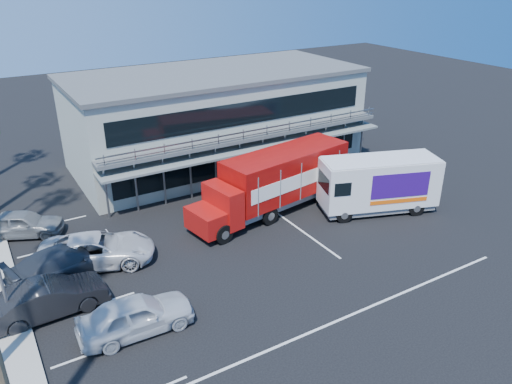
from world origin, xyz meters
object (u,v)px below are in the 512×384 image
red_truck (277,180)px  white_van (379,184)px  parked_car_a (136,315)px  parked_car_b (49,298)px

red_truck → white_van: size_ratio=1.51×
parked_car_a → parked_car_b: bearing=45.0°
red_truck → white_van: (5.54, -3.46, -0.21)m
red_truck → parked_car_b: size_ratio=2.30×
white_van → parked_car_b: 20.28m
white_van → parked_car_b: (-20.25, -0.21, -1.08)m
red_truck → parked_car_a: 13.64m
parked_car_b → white_van: bearing=-91.8°
parked_car_a → parked_car_b: size_ratio=0.98×
white_van → parked_car_a: white_van is taller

